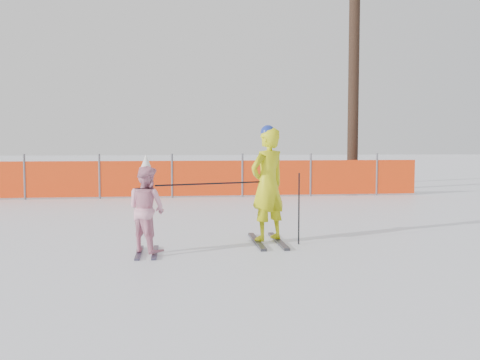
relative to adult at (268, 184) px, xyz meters
name	(u,v)px	position (x,y,z in m)	size (l,w,h in m)	color
ground	(244,253)	(-0.46, -0.74, -0.91)	(120.00, 120.00, 0.00)	white
adult	(268,184)	(0.00, 0.00, 0.00)	(0.76, 1.38, 1.83)	black
child	(147,208)	(-1.83, -0.63, -0.27)	(0.74, 0.91, 1.40)	black
ski_poles	(246,194)	(-0.37, -0.27, -0.12)	(2.17, 0.57, 1.10)	black
safety_fence	(119,179)	(-2.99, 7.00, -0.36)	(17.20, 0.06, 1.25)	#595960
tree_trunks	(353,88)	(4.46, 9.23, 2.45)	(1.13, 2.91, 7.40)	#301F15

